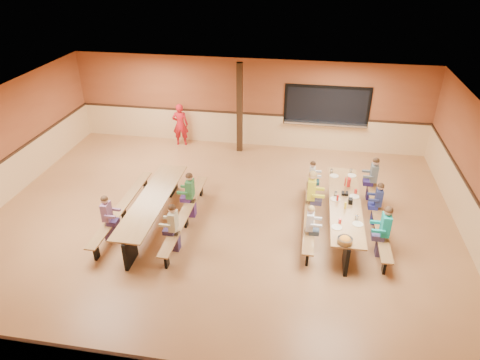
# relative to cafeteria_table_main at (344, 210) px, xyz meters

# --- Properties ---
(ground) EXTENTS (12.00, 12.00, 0.00)m
(ground) POSITION_rel_cafeteria_table_main_xyz_m (-3.09, -0.38, -0.53)
(ground) COLOR #9B643B
(ground) RESTS_ON ground
(room_envelope) EXTENTS (12.04, 10.04, 3.02)m
(room_envelope) POSITION_rel_cafeteria_table_main_xyz_m (-3.09, -0.38, 0.16)
(room_envelope) COLOR brown
(room_envelope) RESTS_ON ground
(kitchen_pass_through) EXTENTS (2.78, 0.28, 1.38)m
(kitchen_pass_through) POSITION_rel_cafeteria_table_main_xyz_m (-0.49, 4.58, 0.96)
(kitchen_pass_through) COLOR black
(kitchen_pass_through) RESTS_ON ground
(structural_post) EXTENTS (0.18, 0.18, 3.00)m
(structural_post) POSITION_rel_cafeteria_table_main_xyz_m (-3.29, 4.02, 0.97)
(structural_post) COLOR black
(structural_post) RESTS_ON ground
(cafeteria_table_main) EXTENTS (1.91, 3.70, 0.74)m
(cafeteria_table_main) POSITION_rel_cafeteria_table_main_xyz_m (0.00, 0.00, 0.00)
(cafeteria_table_main) COLOR olive
(cafeteria_table_main) RESTS_ON ground
(cafeteria_table_second) EXTENTS (1.91, 3.70, 0.74)m
(cafeteria_table_second) POSITION_rel_cafeteria_table_main_xyz_m (-4.69, -0.61, 0.00)
(cafeteria_table_second) COLOR olive
(cafeteria_table_second) RESTS_ON ground
(seated_child_white_left) EXTENTS (0.34, 0.28, 1.16)m
(seated_child_white_left) POSITION_rel_cafeteria_table_main_xyz_m (-0.83, -0.99, 0.05)
(seated_child_white_left) COLOR white
(seated_child_white_left) RESTS_ON ground
(seated_adult_yellow) EXTENTS (0.43, 0.35, 1.33)m
(seated_adult_yellow) POSITION_rel_cafeteria_table_main_xyz_m (-0.83, 0.33, 0.14)
(seated_adult_yellow) COLOR yellow
(seated_adult_yellow) RESTS_ON ground
(seated_child_grey_left) EXTENTS (0.32, 0.26, 1.11)m
(seated_child_grey_left) POSITION_rel_cafeteria_table_main_xyz_m (-0.83, 1.32, 0.03)
(seated_child_grey_left) COLOR silver
(seated_child_grey_left) RESTS_ON ground
(seated_child_teal_right) EXTENTS (0.40, 0.33, 1.28)m
(seated_child_teal_right) POSITION_rel_cafeteria_table_main_xyz_m (0.83, -0.95, 0.12)
(seated_child_teal_right) COLOR teal
(seated_child_teal_right) RESTS_ON ground
(seated_child_navy_right) EXTENTS (0.34, 0.28, 1.15)m
(seated_child_navy_right) POSITION_rel_cafeteria_table_main_xyz_m (0.83, 0.32, 0.05)
(seated_child_navy_right) COLOR navy
(seated_child_navy_right) RESTS_ON ground
(seated_child_char_right) EXTENTS (0.38, 0.31, 1.24)m
(seated_child_char_right) POSITION_rel_cafeteria_table_main_xyz_m (0.83, 1.53, 0.09)
(seated_child_char_right) COLOR #576063
(seated_child_char_right) RESTS_ON ground
(seated_child_purple_sec) EXTENTS (0.36, 0.29, 1.19)m
(seated_child_purple_sec) POSITION_rel_cafeteria_table_main_xyz_m (-5.52, -1.42, 0.07)
(seated_child_purple_sec) COLOR #855883
(seated_child_purple_sec) RESTS_ON ground
(seated_child_green_sec) EXTENTS (0.38, 0.31, 1.23)m
(seated_child_green_sec) POSITION_rel_cafeteria_table_main_xyz_m (-3.87, -0.11, 0.09)
(seated_child_green_sec) COLOR #2F713A
(seated_child_green_sec) RESTS_ON ground
(seated_child_tan_sec) EXTENTS (0.37, 0.30, 1.20)m
(seated_child_tan_sec) POSITION_rel_cafeteria_table_main_xyz_m (-3.87, -1.54, 0.08)
(seated_child_tan_sec) COLOR beige
(seated_child_tan_sec) RESTS_ON ground
(standing_woman) EXTENTS (0.59, 0.43, 1.49)m
(standing_woman) POSITION_rel_cafeteria_table_main_xyz_m (-5.40, 4.17, 0.22)
(standing_woman) COLOR red
(standing_woman) RESTS_ON ground
(punch_pitcher) EXTENTS (0.16, 0.16, 0.22)m
(punch_pitcher) POSITION_rel_cafeteria_table_main_xyz_m (0.09, 0.83, 0.32)
(punch_pitcher) COLOR red
(punch_pitcher) RESTS_ON cafeteria_table_main
(chip_bowl) EXTENTS (0.32, 0.32, 0.15)m
(chip_bowl) POSITION_rel_cafeteria_table_main_xyz_m (-0.08, -1.64, 0.29)
(chip_bowl) COLOR orange
(chip_bowl) RESTS_ON cafeteria_table_main
(napkin_dispenser) EXTENTS (0.10, 0.14, 0.13)m
(napkin_dispenser) POSITION_rel_cafeteria_table_main_xyz_m (0.11, -0.03, 0.28)
(napkin_dispenser) COLOR black
(napkin_dispenser) RESTS_ON cafeteria_table_main
(condiment_mustard) EXTENTS (0.06, 0.06, 0.17)m
(condiment_mustard) POSITION_rel_cafeteria_table_main_xyz_m (-0.01, -0.28, 0.30)
(condiment_mustard) COLOR yellow
(condiment_mustard) RESTS_ON cafeteria_table_main
(condiment_ketchup) EXTENTS (0.06, 0.06, 0.17)m
(condiment_ketchup) POSITION_rel_cafeteria_table_main_xyz_m (-0.19, 0.02, 0.30)
(condiment_ketchup) COLOR #B2140F
(condiment_ketchup) RESTS_ON cafeteria_table_main
(table_paddle) EXTENTS (0.16, 0.16, 0.56)m
(table_paddle) POSITION_rel_cafeteria_table_main_xyz_m (0.01, 0.37, 0.35)
(table_paddle) COLOR black
(table_paddle) RESTS_ON cafeteria_table_main
(place_settings) EXTENTS (0.65, 3.30, 0.11)m
(place_settings) POSITION_rel_cafeteria_table_main_xyz_m (0.00, 0.00, 0.27)
(place_settings) COLOR beige
(place_settings) RESTS_ON cafeteria_table_main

